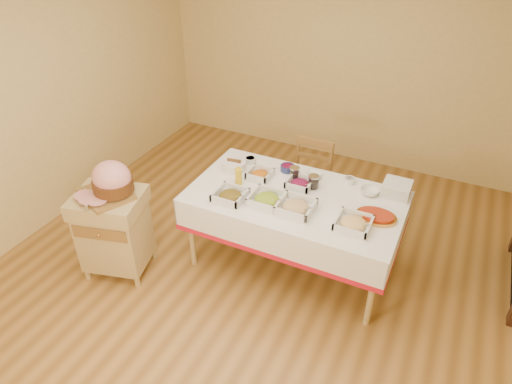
% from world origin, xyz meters
% --- Properties ---
extents(room_shell, '(5.00, 5.00, 5.00)m').
position_xyz_m(room_shell, '(0.00, 0.00, 1.30)').
color(room_shell, olive).
rests_on(room_shell, ground).
extents(dining_table, '(1.82, 1.02, 0.76)m').
position_xyz_m(dining_table, '(0.30, 0.30, 0.60)').
color(dining_table, tan).
rests_on(dining_table, ground).
extents(butcher_cart, '(0.68, 0.61, 0.81)m').
position_xyz_m(butcher_cart, '(-1.10, -0.46, 0.46)').
color(butcher_cart, tan).
rests_on(butcher_cart, ground).
extents(dining_chair, '(0.41, 0.39, 0.92)m').
position_xyz_m(dining_chair, '(0.19, 0.94, 0.47)').
color(dining_chair, olive).
rests_on(dining_chair, ground).
extents(ham_on_board, '(0.47, 0.45, 0.31)m').
position_xyz_m(ham_on_board, '(-1.05, -0.42, 0.94)').
color(ham_on_board, olive).
rests_on(ham_on_board, butcher_cart).
extents(serving_dish_a, '(0.26, 0.26, 0.11)m').
position_xyz_m(serving_dish_a, '(-0.18, 0.01, 0.80)').
color(serving_dish_a, silver).
rests_on(serving_dish_a, dining_table).
extents(serving_dish_b, '(0.27, 0.27, 0.11)m').
position_xyz_m(serving_dish_b, '(0.12, 0.10, 0.80)').
color(serving_dish_b, silver).
rests_on(serving_dish_b, dining_table).
extents(serving_dish_c, '(0.29, 0.29, 0.12)m').
position_xyz_m(serving_dish_c, '(0.38, 0.09, 0.80)').
color(serving_dish_c, silver).
rests_on(serving_dish_c, dining_table).
extents(serving_dish_d, '(0.27, 0.27, 0.10)m').
position_xyz_m(serving_dish_d, '(0.86, 0.09, 0.79)').
color(serving_dish_d, silver).
rests_on(serving_dish_d, dining_table).
extents(serving_dish_e, '(0.22, 0.21, 0.10)m').
position_xyz_m(serving_dish_e, '(-0.10, 0.44, 0.79)').
color(serving_dish_e, silver).
rests_on(serving_dish_e, dining_table).
extents(serving_dish_f, '(0.23, 0.22, 0.10)m').
position_xyz_m(serving_dish_f, '(0.28, 0.45, 0.79)').
color(serving_dish_f, silver).
rests_on(serving_dish_f, dining_table).
extents(small_bowl_left, '(0.11, 0.11, 0.05)m').
position_xyz_m(small_bowl_left, '(-0.30, 0.64, 0.79)').
color(small_bowl_left, silver).
rests_on(small_bowl_left, dining_table).
extents(small_bowl_mid, '(0.13, 0.13, 0.06)m').
position_xyz_m(small_bowl_mid, '(0.08, 0.65, 0.79)').
color(small_bowl_mid, navy).
rests_on(small_bowl_mid, dining_table).
extents(small_bowl_right, '(0.10, 0.10, 0.05)m').
position_xyz_m(small_bowl_right, '(0.66, 0.69, 0.79)').
color(small_bowl_right, silver).
rests_on(small_bowl_right, dining_table).
extents(bowl_white_imported, '(0.15, 0.15, 0.04)m').
position_xyz_m(bowl_white_imported, '(0.34, 0.65, 0.78)').
color(bowl_white_imported, silver).
rests_on(bowl_white_imported, dining_table).
extents(bowl_small_imported, '(0.21, 0.21, 0.05)m').
position_xyz_m(bowl_small_imported, '(0.87, 0.60, 0.79)').
color(bowl_small_imported, silver).
rests_on(bowl_small_imported, dining_table).
extents(preserve_jar_left, '(0.09, 0.09, 0.12)m').
position_xyz_m(preserve_jar_left, '(0.19, 0.55, 0.81)').
color(preserve_jar_left, silver).
rests_on(preserve_jar_left, dining_table).
extents(preserve_jar_right, '(0.10, 0.10, 0.12)m').
position_xyz_m(preserve_jar_right, '(0.39, 0.48, 0.81)').
color(preserve_jar_right, silver).
rests_on(preserve_jar_right, dining_table).
extents(mustard_bottle, '(0.06, 0.06, 0.19)m').
position_xyz_m(mustard_bottle, '(-0.22, 0.25, 0.85)').
color(mustard_bottle, gold).
rests_on(mustard_bottle, dining_table).
extents(bread_basket, '(0.22, 0.22, 0.10)m').
position_xyz_m(bread_basket, '(-0.38, 0.46, 0.80)').
color(bread_basket, white).
rests_on(bread_basket, dining_table).
extents(plate_stack, '(0.23, 0.23, 0.11)m').
position_xyz_m(plate_stack, '(1.07, 0.69, 0.82)').
color(plate_stack, silver).
rests_on(plate_stack, dining_table).
extents(brass_platter, '(0.33, 0.23, 0.04)m').
position_xyz_m(brass_platter, '(1.00, 0.28, 0.78)').
color(brass_platter, gold).
rests_on(brass_platter, dining_table).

